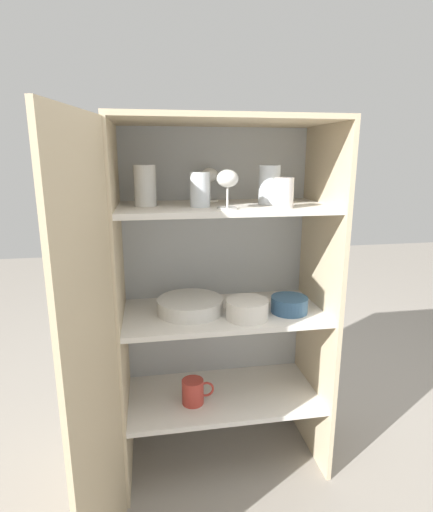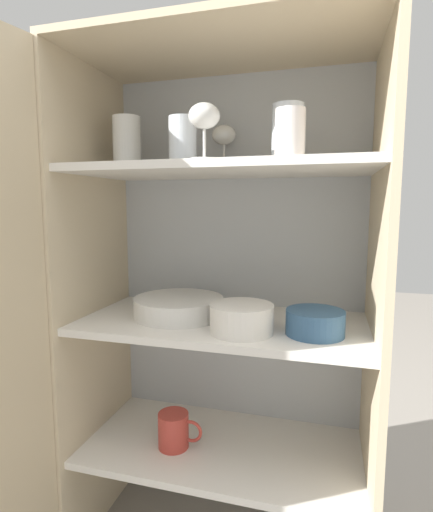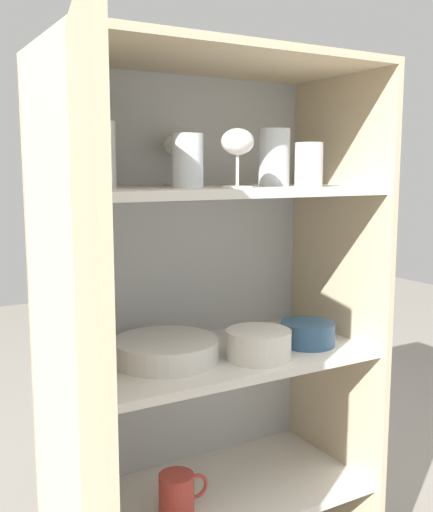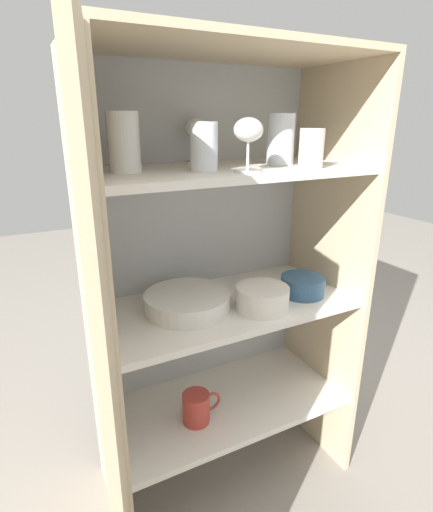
{
  "view_description": "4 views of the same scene",
  "coord_description": "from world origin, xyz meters",
  "views": [
    {
      "loc": [
        -0.27,
        -1.25,
        1.25
      ],
      "look_at": [
        -0.03,
        0.19,
        0.89
      ],
      "focal_mm": 28.0,
      "sensor_mm": 36.0,
      "label": 1
    },
    {
      "loc": [
        0.27,
        -0.83,
        0.98
      ],
      "look_at": [
        -0.02,
        0.21,
        0.84
      ],
      "focal_mm": 28.0,
      "sensor_mm": 36.0,
      "label": 2
    },
    {
      "loc": [
        -0.72,
        -1.06,
        1.12
      ],
      "look_at": [
        0.01,
        0.2,
        0.91
      ],
      "focal_mm": 42.0,
      "sensor_mm": 36.0,
      "label": 3
    },
    {
      "loc": [
        -0.54,
        -0.8,
        1.2
      ],
      "look_at": [
        -0.04,
        0.17,
        0.83
      ],
      "focal_mm": 28.0,
      "sensor_mm": 36.0,
      "label": 4
    }
  ],
  "objects": [
    {
      "name": "cupboard_side_right",
      "position": [
        0.39,
        0.19,
        0.68
      ],
      "size": [
        0.02,
        0.41,
        1.37
      ],
      "primitive_type": "cube",
      "color": "#CCB793",
      "rests_on": "ground_plane"
    },
    {
      "name": "cupboard_top_panel",
      "position": [
        0.0,
        0.19,
        1.38
      ],
      "size": [
        0.8,
        0.41,
        0.02
      ],
      "primitive_type": "cube",
      "color": "#CCB793",
      "rests_on": "cupboard_side_left"
    },
    {
      "name": "tumbler_glass_1",
      "position": [
        0.19,
        0.06,
        1.13
      ],
      "size": [
        0.07,
        0.07,
        0.1
      ],
      "color": "silver",
      "rests_on": "shelf_board_upper"
    },
    {
      "name": "tumbler_glass_2",
      "position": [
        -0.09,
        0.15,
        1.14
      ],
      "size": [
        0.07,
        0.07,
        0.12
      ],
      "color": "white",
      "rests_on": "shelf_board_upper"
    },
    {
      "name": "wine_glass_0",
      "position": [
        -0.01,
        0.07,
        1.17
      ],
      "size": [
        0.07,
        0.07,
        0.13
      ],
      "color": "white",
      "rests_on": "shelf_board_upper"
    },
    {
      "name": "plate_stack_white",
      "position": [
        -0.13,
        0.2,
        0.69
      ],
      "size": [
        0.25,
        0.25,
        0.05
      ],
      "color": "silver",
      "rests_on": "shelf_board_middle"
    },
    {
      "name": "tumbler_glass_0",
      "position": [
        -0.28,
        0.2,
        1.15
      ],
      "size": [
        0.08,
        0.08,
        0.14
      ],
      "color": "white",
      "rests_on": "shelf_board_upper"
    },
    {
      "name": "serving_bowl_small",
      "position": [
        0.25,
        0.13,
        0.7
      ],
      "size": [
        0.14,
        0.14,
        0.06
      ],
      "color": "#33567A",
      "rests_on": "shelf_board_middle"
    },
    {
      "name": "mixing_bowl_large",
      "position": [
        0.07,
        0.1,
        0.71
      ],
      "size": [
        0.16,
        0.16,
        0.07
      ],
      "color": "silver",
      "rests_on": "shelf_board_middle"
    },
    {
      "name": "cupboard_side_left",
      "position": [
        -0.39,
        0.19,
        0.68
      ],
      "size": [
        0.02,
        0.41,
        1.37
      ],
      "primitive_type": "cube",
      "color": "#CCB793",
      "rests_on": "ground_plane"
    },
    {
      "name": "coffee_mug_primary",
      "position": [
        -0.13,
        0.14,
        0.35
      ],
      "size": [
        0.13,
        0.09,
        0.1
      ],
      "color": "#BC3D33",
      "rests_on": "shelf_board_lower"
    },
    {
      "name": "cupboard_back_panel",
      "position": [
        0.0,
        0.39,
        0.68
      ],
      "size": [
        0.8,
        0.02,
        1.37
      ],
      "primitive_type": "cube",
      "color": "#B2B7BC",
      "rests_on": "ground_plane"
    },
    {
      "name": "shelf_board_lower",
      "position": [
        0.0,
        0.19,
        0.29
      ],
      "size": [
        0.77,
        0.38,
        0.02
      ],
      "primitive_type": "cube",
      "color": "silver"
    },
    {
      "name": "wine_glass_1",
      "position": [
        -0.03,
        0.32,
        1.17
      ],
      "size": [
        0.07,
        0.07,
        0.13
      ],
      "color": "white",
      "rests_on": "shelf_board_upper"
    },
    {
      "name": "cupboard_door",
      "position": [
        -0.44,
        -0.21,
        0.68
      ],
      "size": [
        0.1,
        0.39,
        1.37
      ],
      "color": "tan",
      "rests_on": "ground_plane"
    },
    {
      "name": "shelf_board_middle",
      "position": [
        0.0,
        0.19,
        0.66
      ],
      "size": [
        0.77,
        0.38,
        0.02
      ],
      "primitive_type": "cube",
      "color": "silver"
    },
    {
      "name": "tumbler_glass_3",
      "position": [
        0.17,
        0.18,
        1.15
      ],
      "size": [
        0.08,
        0.08,
        0.14
      ],
      "color": "white",
      "rests_on": "shelf_board_upper"
    },
    {
      "name": "shelf_board_upper",
      "position": [
        0.0,
        0.19,
        1.07
      ],
      "size": [
        0.77,
        0.38,
        0.02
      ],
      "primitive_type": "cube",
      "color": "silver"
    }
  ]
}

